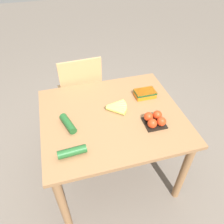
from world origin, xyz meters
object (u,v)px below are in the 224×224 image
at_px(chair, 81,94).
at_px(banana_bunch, 116,107).
at_px(carrot_bag, 145,93).
at_px(cucumber_near, 68,124).
at_px(tomato_pack, 155,120).
at_px(cucumber_far, 72,152).

xyz_separation_m(chair, banana_bunch, (0.20, -0.58, 0.26)).
height_order(banana_bunch, carrot_bag, carrot_bag).
bearing_deg(carrot_bag, banana_bunch, -161.66).
xyz_separation_m(chair, cucumber_near, (-0.18, -0.67, 0.27)).
bearing_deg(carrot_bag, tomato_pack, -99.61).
distance_m(banana_bunch, cucumber_far, 0.52).
xyz_separation_m(tomato_pack, cucumber_near, (-0.60, 0.14, -0.01)).
bearing_deg(banana_bunch, cucumber_near, -166.82).
bearing_deg(chair, tomato_pack, 115.12).
distance_m(carrot_bag, cucumber_far, 0.79).
height_order(chair, carrot_bag, chair).
relative_size(tomato_pack, cucumber_near, 0.78).
distance_m(chair, tomato_pack, 0.95).
distance_m(banana_bunch, cucumber_near, 0.39).
bearing_deg(cucumber_near, carrot_bag, 15.39).
xyz_separation_m(cucumber_near, cucumber_far, (-0.00, -0.26, 0.00)).
xyz_separation_m(banana_bunch, tomato_pack, (0.22, -0.23, 0.02)).
bearing_deg(tomato_pack, cucumber_near, 167.14).
bearing_deg(cucumber_near, chair, 74.96).
height_order(tomato_pack, cucumber_far, tomato_pack).
height_order(chair, cucumber_far, chair).
bearing_deg(carrot_bag, chair, 134.55).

